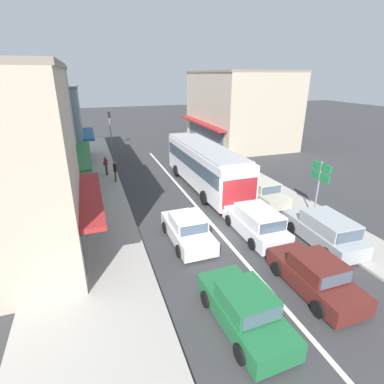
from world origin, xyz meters
name	(u,v)px	position (x,y,z in m)	size (l,w,h in m)	color
ground_plane	(214,227)	(0.00, 0.00, 0.00)	(140.00, 140.00, 0.00)	#353538
lane_centre_line	(192,201)	(0.00, 4.00, 0.00)	(0.20, 28.00, 0.01)	silver
sidewalk_left	(87,202)	(-6.80, 6.00, 0.07)	(5.20, 44.00, 0.14)	#A39E96
kerb_right	(256,181)	(6.20, 6.00, 0.06)	(2.80, 44.00, 0.12)	#A39E96
shopfront_mid_block	(25,135)	(-10.18, 8.62, 4.33)	(7.08, 9.25, 8.68)	#84939E
shopfront_far_end	(42,127)	(-10.18, 16.97, 3.56)	(8.10, 7.04, 7.14)	#84939E
building_right_far	(238,108)	(11.48, 19.82, 4.24)	(9.91, 13.63, 8.50)	#B2A38E
city_bus	(205,164)	(1.80, 6.10, 1.88)	(2.87, 10.90, 3.23)	silver
sedan_behind_bus_near	(244,309)	(-1.83, -6.90, 0.66)	(2.04, 4.28, 1.47)	#1E6638
sedan_adjacent_lane_trail	(315,276)	(1.69, -6.20, 0.66)	(1.94, 4.22, 1.47)	#561E19
wagon_queue_far_back	(256,222)	(1.73, -1.55, 0.75)	(1.95, 4.50, 1.58)	silver
sedan_behind_bus_mid	(188,230)	(-1.92, -0.97, 0.66)	(1.94, 4.22, 1.47)	silver
parked_wagon_kerb_front	(325,230)	(4.58, -3.45, 0.75)	(2.05, 4.56, 1.58)	#9EA3A8
parked_sedan_kerb_second	(262,192)	(4.51, 2.38, 0.66)	(2.01, 4.26, 1.47)	#B7B29E
traffic_light_downstreet	(110,123)	(-3.73, 21.91, 2.85)	(0.33, 0.24, 4.20)	gray
directional_road_sign	(320,177)	(5.92, -1.11, 2.70)	(0.10, 1.40, 3.60)	gray
pedestrian_with_handbag_near	(106,164)	(-5.09, 11.31, 1.07)	(0.35, 0.65, 1.63)	#333338
pedestrian_browsing_midblock	(115,170)	(-4.53, 9.38, 1.07)	(0.22, 0.57, 1.63)	#4C4742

